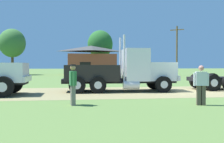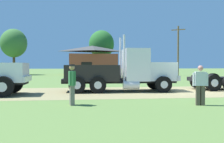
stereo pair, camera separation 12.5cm
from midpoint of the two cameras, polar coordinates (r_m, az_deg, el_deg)
name	(u,v)px [view 1 (the left image)]	position (r m, az deg, el deg)	size (l,w,h in m)	color
ground_plane	(184,91)	(17.65, 15.61, -4.22)	(200.00, 200.00, 0.00)	#557237
dirt_track	(184,91)	(17.65, 15.61, -4.20)	(120.00, 6.84, 0.01)	#867B52
truck_foreground_white	(122,72)	(16.88, 2.04, -0.13)	(7.51, 2.78, 3.62)	black
visitor_standing_near	(73,83)	(11.18, -9.00, -2.52)	(0.33, 0.61, 1.76)	#33723F
visitor_walking_mid	(201,84)	(11.66, 18.92, -2.54)	(0.64, 0.36, 1.72)	silver
shed_building	(91,61)	(46.04, -4.74, 2.42)	(8.99, 6.54, 5.16)	#98432E
utility_pole_near	(177,49)	(42.52, 14.15, 4.81)	(1.85, 1.42, 7.95)	brown
tree_left	(12,43)	(47.80, -21.38, 5.87)	(4.50, 4.50, 7.97)	#513823
tree_mid	(100,44)	(52.10, -2.72, 6.08)	(5.06, 5.06, 8.71)	#513823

